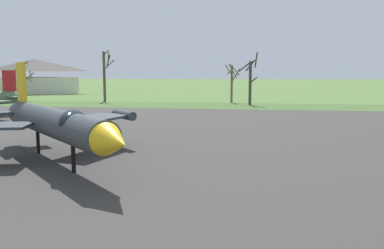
% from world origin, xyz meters
% --- Properties ---
extents(asphalt_apron, '(92.72, 63.26, 0.05)m').
position_xyz_m(asphalt_apron, '(0.00, 18.98, 0.03)').
color(asphalt_apron, '#383533').
rests_on(asphalt_apron, ground).
extents(grass_verge_strip, '(152.72, 12.00, 0.06)m').
position_xyz_m(grass_verge_strip, '(0.00, 56.61, 0.03)').
color(grass_verge_strip, '#3F5C2B').
rests_on(grass_verge_strip, ground).
extents(jet_fighter_rear_left, '(14.08, 14.11, 6.01)m').
position_xyz_m(jet_fighter_rear_left, '(-7.96, 15.08, 2.45)').
color(jet_fighter_rear_left, '#33383D').
rests_on(jet_fighter_rear_left, ground).
extents(bare_tree_far_left, '(3.87, 3.42, 7.32)m').
position_xyz_m(bare_tree_far_left, '(-38.24, 62.98, 3.75)').
color(bare_tree_far_left, brown).
rests_on(bare_tree_far_left, ground).
extents(bare_tree_left_of_center, '(2.56, 2.14, 9.25)m').
position_xyz_m(bare_tree_left_of_center, '(-22.58, 62.99, 4.93)').
color(bare_tree_left_of_center, brown).
rests_on(bare_tree_left_of_center, ground).
extents(bare_tree_center, '(2.70, 2.94, 6.78)m').
position_xyz_m(bare_tree_center, '(0.03, 64.20, 3.83)').
color(bare_tree_center, brown).
rests_on(bare_tree_center, ground).
extents(bare_tree_right_of_center, '(3.03, 2.71, 8.43)m').
position_xyz_m(bare_tree_right_of_center, '(3.16, 59.10, 4.19)').
color(bare_tree_right_of_center, '#42382D').
rests_on(bare_tree_right_of_center, ground).
extents(visitor_building, '(20.61, 10.82, 8.44)m').
position_xyz_m(visitor_building, '(-49.61, 87.26, 4.22)').
color(visitor_building, beige).
rests_on(visitor_building, ground).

